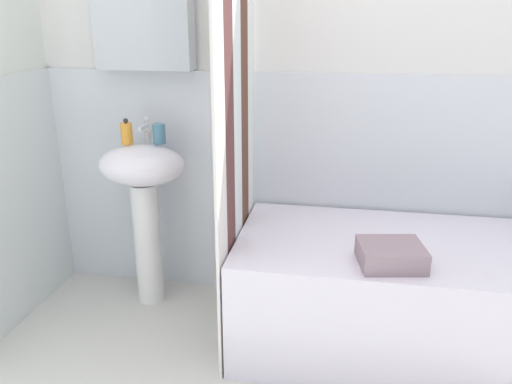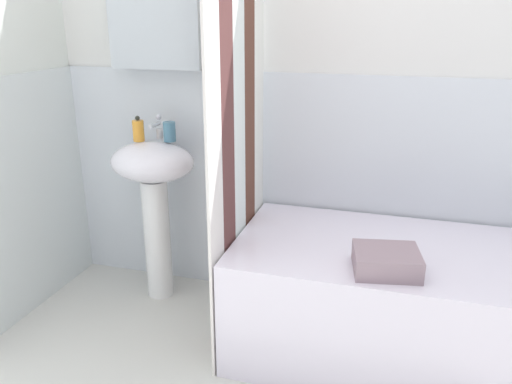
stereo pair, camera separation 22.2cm
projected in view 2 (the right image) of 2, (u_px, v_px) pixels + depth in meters
name	position (u px, v px, depth m)	size (l,w,h in m)	color
wall_back_tiled	(341.00, 87.00, 2.45)	(3.60, 0.18, 2.40)	silver
sink	(154.00, 186.00, 2.65)	(0.44, 0.34, 0.86)	white
faucet	(158.00, 127.00, 2.63)	(0.03, 0.12, 0.12)	silver
soap_dispenser	(138.00, 130.00, 2.59)	(0.06, 0.06, 0.13)	orange
toothbrush_cup	(169.00, 132.00, 2.58)	(0.06, 0.06, 0.10)	teal
bathtub	(408.00, 304.00, 2.25)	(1.52, 0.76, 0.52)	white
shower_curtain	(238.00, 129.00, 2.21)	(0.01, 0.76, 2.00)	white
towel_folded	(386.00, 261.00, 1.98)	(0.25, 0.21, 0.09)	gray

